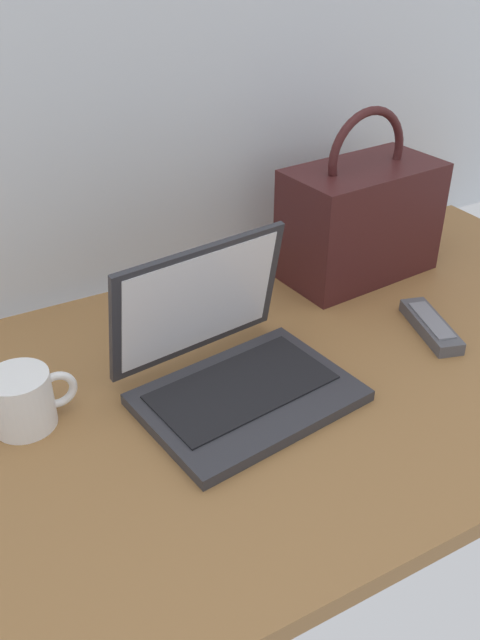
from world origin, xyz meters
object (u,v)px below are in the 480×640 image
laptop (230,363)px  coffee_mug (23,399)px  remote_control_near (431,326)px  handbag (360,219)px

laptop → coffee_mug: 0.30m
remote_control_near → handbag: bearing=84.8°
coffee_mug → handbag: 0.72m
remote_control_near → handbag: handbag is taller
laptop → coffee_mug: laptop is taller
laptop → handbag: size_ratio=1.02×
handbag → coffee_mug: bearing=-168.3°
laptop → remote_control_near: size_ratio=2.02×
handbag → remote_control_near: bearing=-95.2°
coffee_mug → remote_control_near: coffee_mug is taller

